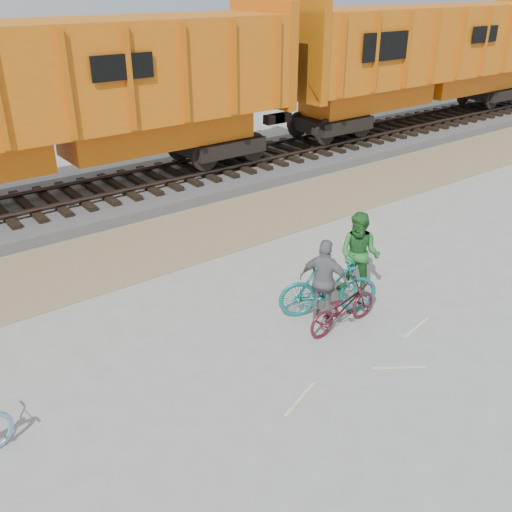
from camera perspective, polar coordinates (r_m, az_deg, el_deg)
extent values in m
plane|color=#9E9E99|center=(9.92, 5.74, -9.44)|extent=(120.00, 120.00, 0.00)
cube|color=#93805B|center=(13.88, -9.75, 1.22)|extent=(120.00, 3.00, 0.02)
cube|color=slate|center=(16.81, -15.49, 5.60)|extent=(120.00, 4.00, 0.30)
cube|color=black|center=(16.74, -15.57, 6.27)|extent=(0.22, 2.60, 0.12)
cube|color=black|center=(19.90, 2.08, 10.27)|extent=(0.22, 2.60, 0.12)
cylinder|color=#382821|center=(16.06, -14.61, 6.02)|extent=(120.00, 0.12, 0.12)
cylinder|color=#382821|center=(17.34, -16.55, 7.24)|extent=(120.00, 0.12, 0.12)
cube|color=black|center=(16.25, -19.02, 7.38)|extent=(11.20, 2.20, 0.80)
cube|color=#D1650E|center=(16.02, -19.46, 10.26)|extent=(11.76, 1.65, 0.90)
cube|color=#D1650E|center=(15.68, -20.43, 16.39)|extent=(14.00, 3.00, 2.60)
cube|color=#B8560B|center=(18.88, 0.65, 19.58)|extent=(0.30, 3.06, 3.10)
cube|color=black|center=(25.08, 15.96, 13.97)|extent=(11.20, 2.20, 0.80)
cube|color=#D1650E|center=(24.93, 16.20, 15.87)|extent=(11.76, 1.65, 0.90)
cube|color=#D1650E|center=(24.71, 16.73, 19.85)|extent=(14.00, 3.00, 2.60)
cube|color=#B8560B|center=(19.70, 3.82, 19.80)|extent=(0.30, 3.06, 3.10)
cube|color=black|center=(20.45, 12.92, 19.76)|extent=(2.20, 0.04, 0.90)
imported|color=#12726A|center=(10.69, 7.26, -3.13)|extent=(1.93, 1.33, 1.14)
imported|color=#501521|center=(10.39, 8.69, -5.07)|extent=(1.62, 0.61, 0.84)
imported|color=#286C2A|center=(11.32, 10.29, 0.10)|extent=(0.96, 1.04, 1.73)
imported|color=slate|center=(10.38, 6.88, -2.52)|extent=(0.80, 1.02, 1.62)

